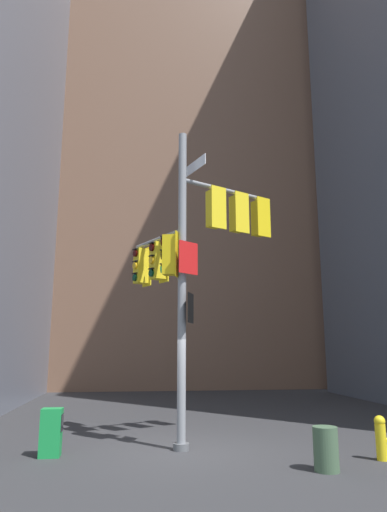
{
  "coord_description": "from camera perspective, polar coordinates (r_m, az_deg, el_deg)",
  "views": [
    {
      "loc": [
        -1.15,
        -11.09,
        2.31
      ],
      "look_at": [
        0.27,
        -0.13,
        4.52
      ],
      "focal_mm": 32.19,
      "sensor_mm": 36.0,
      "label": 1
    }
  ],
  "objects": [
    {
      "name": "signal_pole_assembly",
      "position": [
        12.11,
        -0.01,
        0.8
      ],
      "size": [
        3.89,
        2.68,
        7.79
      ],
      "color": "gray",
      "rests_on": "ground"
    },
    {
      "name": "trash_bin",
      "position": [
        9.85,
        16.13,
        -22.04
      ],
      "size": [
        0.47,
        0.47,
        0.81
      ],
      "primitive_type": "cylinder",
      "color": "#3F593F",
      "rests_on": "ground"
    },
    {
      "name": "fire_hydrant",
      "position": [
        11.09,
        22.25,
        -20.07
      ],
      "size": [
        0.33,
        0.23,
        0.9
      ],
      "color": "yellow",
      "rests_on": "ground"
    },
    {
      "name": "ground",
      "position": [
        11.39,
        -1.55,
        -23.01
      ],
      "size": [
        120.0,
        120.0,
        0.0
      ],
      "primitive_type": "plane",
      "color": "#2D2D30"
    },
    {
      "name": "building_mid_block",
      "position": [
        37.42,
        -1.76,
        13.17
      ],
      "size": [
        16.23,
        16.23,
        35.64
      ],
      "primitive_type": "cube",
      "color": "brown",
      "rests_on": "ground"
    },
    {
      "name": "newspaper_box",
      "position": [
        11.1,
        -17.28,
        -20.2
      ],
      "size": [
        0.45,
        0.36,
        1.0
      ],
      "color": "#198C3F",
      "rests_on": "ground"
    }
  ]
}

